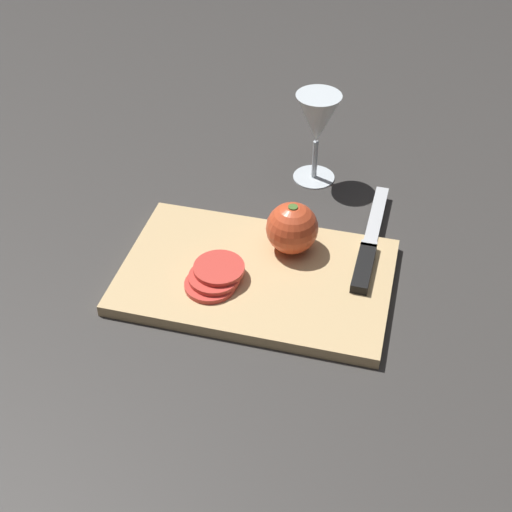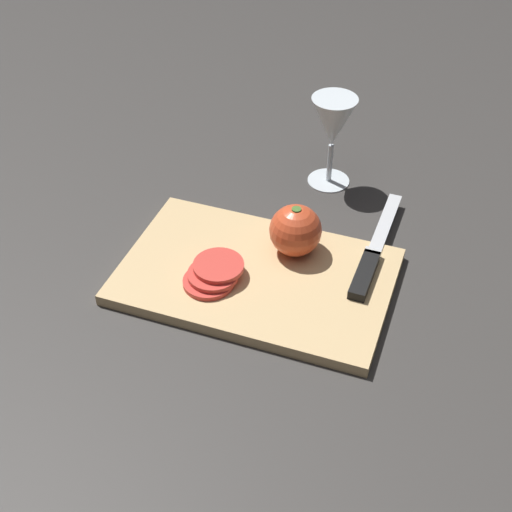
% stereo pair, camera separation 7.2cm
% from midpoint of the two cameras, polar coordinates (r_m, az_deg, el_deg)
% --- Properties ---
extents(ground_plane, '(3.00, 3.00, 0.00)m').
position_cam_midpoint_polar(ground_plane, '(1.00, 1.69, -3.72)').
color(ground_plane, '#383533').
extents(cutting_board, '(0.38, 0.24, 0.02)m').
position_cam_midpoint_polar(cutting_board, '(1.02, -2.01, -1.71)').
color(cutting_board, tan).
rests_on(cutting_board, ground_plane).
extents(wine_glass, '(0.07, 0.07, 0.16)m').
position_cam_midpoint_polar(wine_glass, '(1.17, 3.16, 10.58)').
color(wine_glass, silver).
rests_on(wine_glass, ground_plane).
extents(whole_tomato, '(0.08, 0.08, 0.08)m').
position_cam_midpoint_polar(whole_tomato, '(1.03, 0.92, 2.19)').
color(whole_tomato, '#DB4C28').
rests_on(whole_tomato, cutting_board).
extents(knife, '(0.03, 0.26, 0.01)m').
position_cam_midpoint_polar(knife, '(1.04, 6.86, -0.19)').
color(knife, silver).
rests_on(knife, cutting_board).
extents(tomato_slice_stack_near, '(0.08, 0.09, 0.02)m').
position_cam_midpoint_polar(tomato_slice_stack_near, '(1.00, -5.42, -1.77)').
color(tomato_slice_stack_near, '#D63D33').
rests_on(tomato_slice_stack_near, cutting_board).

